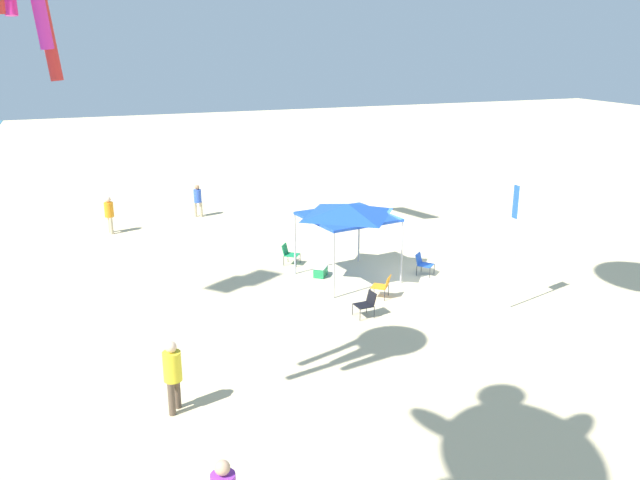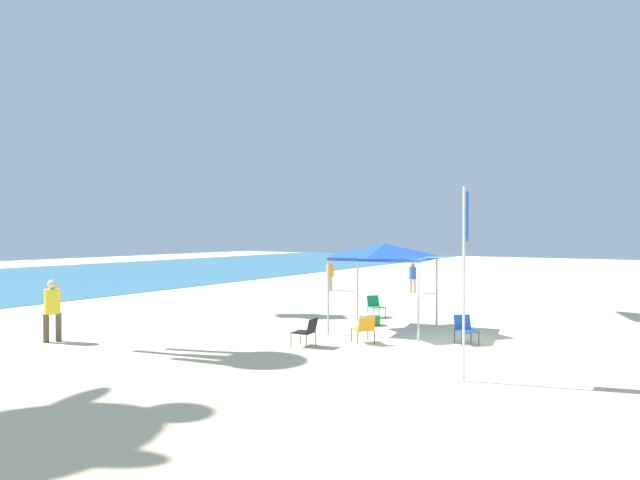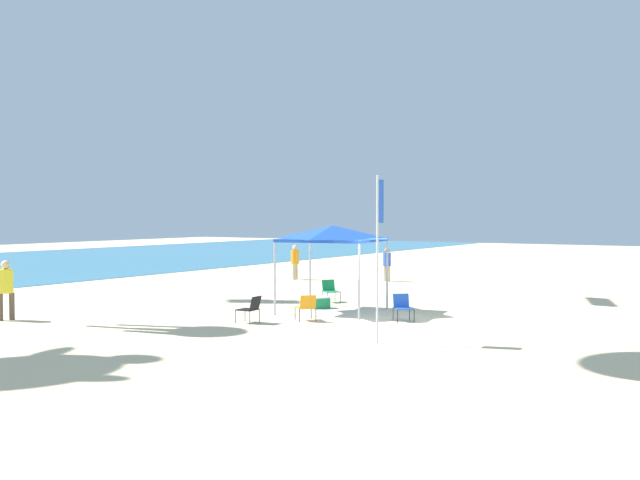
{
  "view_description": "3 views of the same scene",
  "coord_description": "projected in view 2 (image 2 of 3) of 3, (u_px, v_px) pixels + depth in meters",
  "views": [
    {
      "loc": [
        -20.48,
        11.96,
        8.69
      ],
      "look_at": [
        0.52,
        4.01,
        1.78
      ],
      "focal_mm": 36.97,
      "sensor_mm": 36.0,
      "label": 1
    },
    {
      "loc": [
        -14.78,
        -4.76,
        3.22
      ],
      "look_at": [
        0.36,
        4.93,
        3.01
      ],
      "focal_mm": 29.24,
      "sensor_mm": 36.0,
      "label": 2
    },
    {
      "loc": [
        -20.0,
        -9.94,
        3.28
      ],
      "look_at": [
        0.35,
        2.87,
        2.43
      ],
      "focal_mm": 41.29,
      "sensor_mm": 36.0,
      "label": 3
    }
  ],
  "objects": [
    {
      "name": "ground",
      "position": [
        457.0,
        347.0,
        15.05
      ],
      "size": [
        120.0,
        120.0,
        0.1
      ],
      "primitive_type": "cube",
      "color": "beige"
    },
    {
      "name": "canopy_tent",
      "position": [
        385.0,
        252.0,
        17.32
      ],
      "size": [
        3.36,
        3.41,
        2.9
      ],
      "rotation": [
        0.0,
        0.0,
        0.16
      ],
      "color": "#B7B7BC",
      "rests_on": "ground"
    },
    {
      "name": "folding_chair_near_cooler",
      "position": [
        465.0,
        327.0,
        15.27
      ],
      "size": [
        0.81,
        0.8,
        0.82
      ],
      "rotation": [
        0.0,
        0.0,
        5.43
      ],
      "color": "black",
      "rests_on": "ground"
    },
    {
      "name": "folding_chair_left_of_tent",
      "position": [
        364.0,
        327.0,
        15.26
      ],
      "size": [
        0.8,
        0.81,
        0.82
      ],
      "rotation": [
        0.0,
        0.0,
        2.43
      ],
      "color": "black",
      "rests_on": "ground"
    },
    {
      "name": "folding_chair_facing_ocean",
      "position": [
        375.0,
        305.0,
        20.13
      ],
      "size": [
        0.79,
        0.81,
        0.82
      ],
      "rotation": [
        0.0,
        0.0,
        5.64
      ],
      "color": "black",
      "rests_on": "ground"
    },
    {
      "name": "folding_chair_right_of_tent",
      "position": [
        307.0,
        330.0,
        14.85
      ],
      "size": [
        0.58,
        0.66,
        0.82
      ],
      "rotation": [
        0.0,
        0.0,
        3.22
      ],
      "color": "black",
      "rests_on": "ground"
    },
    {
      "name": "cooler_box",
      "position": [
        370.0,
        320.0,
        18.29
      ],
      "size": [
        0.74,
        0.7,
        0.4
      ],
      "color": "#1E8C4C",
      "rests_on": "ground"
    },
    {
      "name": "banner_flag",
      "position": [
        465.0,
        265.0,
        11.38
      ],
      "size": [
        0.36,
        0.06,
        4.26
      ],
      "color": "silver",
      "rests_on": "ground"
    },
    {
      "name": "person_by_tent",
      "position": [
        330.0,
        273.0,
        29.54
      ],
      "size": [
        0.46,
        0.41,
        1.73
      ],
      "rotation": [
        0.0,
        0.0,
        3.33
      ],
      "color": "#C6B28C",
      "rests_on": "ground"
    },
    {
      "name": "person_watching_sky",
      "position": [
        52.0,
        306.0,
        15.46
      ],
      "size": [
        0.44,
        0.44,
        1.85
      ],
      "rotation": [
        0.0,
        0.0,
        5.71
      ],
      "color": "brown",
      "rests_on": "ground"
    },
    {
      "name": "person_far_stroller",
      "position": [
        413.0,
        275.0,
        28.47
      ],
      "size": [
        0.39,
        0.41,
        1.64
      ],
      "rotation": [
        0.0,
        0.0,
        4.29
      ],
      "color": "#C6B28C",
      "rests_on": "ground"
    }
  ]
}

